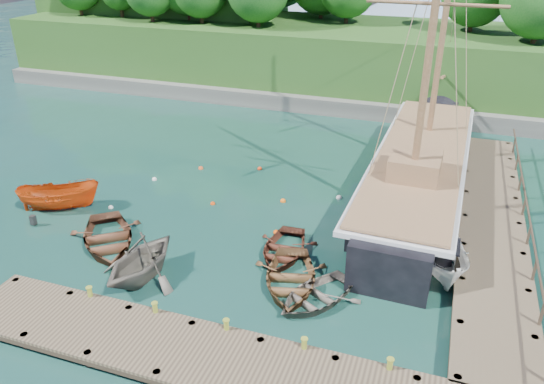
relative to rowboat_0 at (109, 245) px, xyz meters
The scene contains 25 objects.
ground 6.26m from the rowboat_0, ahead, with size 160.00×160.00×0.00m, color #133D2B.
dock_near 9.99m from the rowboat_0, 34.74° to the right, with size 20.00×3.20×1.10m.
dock_east 19.36m from the rowboat_0, 23.80° to the left, with size 3.20×24.00×1.10m.
bollard_0 4.82m from the rowboat_0, 62.80° to the right, with size 0.26×0.26×0.45m, color olive.
bollard_1 6.74m from the rowboat_0, 39.50° to the right, with size 0.26×0.26×0.45m, color olive.
bollard_2 9.26m from the rowboat_0, 27.60° to the right, with size 0.26×0.26×0.45m, color olive.
bollard_3 12.00m from the rowboat_0, 20.95° to the right, with size 0.26×0.26×0.45m, color olive.
bollard_4 14.84m from the rowboat_0, 16.80° to the right, with size 0.26×0.26×0.45m, color olive.
rowboat_0 is the anchor object (origin of this frame).
rowboat_1 3.50m from the rowboat_0, 30.47° to the right, with size 3.69×4.28×2.25m, color #655E53.
rowboat_2 9.40m from the rowboat_0, ahead, with size 3.32×4.65×0.96m, color brown.
rowboat_3 10.75m from the rowboat_0, ahead, with size 2.80×3.92×0.81m, color #635A50.
rowboat_4 8.59m from the rowboat_0, 13.55° to the left, with size 2.88×4.03×0.83m, color #4D2418.
motorboat_orange 5.22m from the rowboat_0, 153.42° to the left, with size 1.67×4.43×1.71m, color #C2410D.
cabin_boat_white 15.82m from the rowboat_0, 11.17° to the left, with size 1.84×4.89×1.89m, color white.
schooner 17.43m from the rowboat_0, 37.97° to the left, with size 5.54×27.40×20.06m.
mooring_buoy_0 3.96m from the rowboat_0, 122.76° to the left, with size 0.27×0.27×0.27m, color white.
mooring_buoy_1 6.36m from the rowboat_0, 61.69° to the left, with size 0.28×0.28×0.28m, color #DF4009.
mooring_buoy_2 9.81m from the rowboat_0, 47.28° to the left, with size 0.33×0.33×0.33m, color orange.
mooring_buoy_3 12.91m from the rowboat_0, 42.13° to the left, with size 0.34×0.34×0.34m, color silver.
mooring_buoy_4 9.80m from the rowboat_0, 88.71° to the left, with size 0.32×0.32×0.32m, color #D7501E.
mooring_buoy_5 11.63m from the rowboat_0, 70.72° to the left, with size 0.30×0.30×0.30m, color #FA350A.
mooring_buoy_6 7.55m from the rowboat_0, 103.37° to the left, with size 0.31×0.31×0.31m, color white.
mooring_buoy_7 8.32m from the rowboat_0, 27.23° to the left, with size 0.30×0.30×0.30m, color #F54600.
headland 33.32m from the rowboat_0, 101.71° to the left, with size 51.00×19.31×12.90m.
Camera 1 is at (8.63, -19.00, 13.98)m, focal length 35.00 mm.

